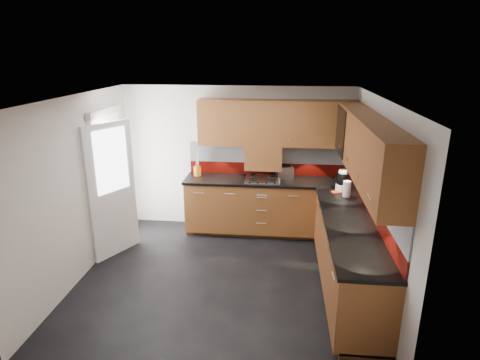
# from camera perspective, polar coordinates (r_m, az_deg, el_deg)

# --- Properties ---
(room) EXTENTS (4.00, 3.80, 2.64)m
(room) POSITION_cam_1_polar(r_m,az_deg,el_deg) (4.96, -2.71, 1.17)
(room) COLOR black
(base_cabinets) EXTENTS (2.70, 3.20, 0.95)m
(base_cabinets) POSITION_cam_1_polar(r_m,az_deg,el_deg) (5.96, 8.76, -6.98)
(base_cabinets) COLOR brown
(base_cabinets) RESTS_ON room
(countertop) EXTENTS (2.72, 3.22, 0.04)m
(countertop) POSITION_cam_1_polar(r_m,az_deg,el_deg) (5.76, 8.86, -2.68)
(countertop) COLOR black
(countertop) RESTS_ON base_cabinets
(backsplash) EXTENTS (2.70, 3.20, 0.54)m
(backsplash) POSITION_cam_1_polar(r_m,az_deg,el_deg) (5.90, 11.06, 0.65)
(backsplash) COLOR maroon
(backsplash) RESTS_ON countertop
(upper_cabinets) EXTENTS (2.50, 3.20, 0.72)m
(upper_cabinets) POSITION_cam_1_polar(r_m,az_deg,el_deg) (5.60, 11.08, 6.38)
(upper_cabinets) COLOR brown
(upper_cabinets) RESTS_ON room
(extractor_hood) EXTENTS (0.60, 0.33, 0.40)m
(extractor_hood) POSITION_cam_1_polar(r_m,az_deg,el_deg) (6.54, 3.37, 3.30)
(extractor_hood) COLOR brown
(extractor_hood) RESTS_ON room
(glass_cabinet) EXTENTS (0.32, 0.80, 0.66)m
(glass_cabinet) POSITION_cam_1_polar(r_m,az_deg,el_deg) (5.94, 15.52, 6.96)
(glass_cabinet) COLOR black
(glass_cabinet) RESTS_ON room
(back_door) EXTENTS (0.42, 1.19, 2.04)m
(back_door) POSITION_cam_1_polar(r_m,az_deg,el_deg) (6.28, -17.87, -0.53)
(back_door) COLOR white
(back_door) RESTS_ON room
(gas_hob) EXTENTS (0.56, 0.50, 0.04)m
(gas_hob) POSITION_cam_1_polar(r_m,az_deg,el_deg) (6.47, 3.24, 0.14)
(gas_hob) COLOR silver
(gas_hob) RESTS_ON countertop
(utensil_pot) EXTENTS (0.12, 0.12, 0.44)m
(utensil_pot) POSITION_cam_1_polar(r_m,az_deg,el_deg) (6.72, -6.08, 1.47)
(utensil_pot) COLOR #CC6813
(utensil_pot) RESTS_ON countertop
(toaster) EXTENTS (0.30, 0.24, 0.20)m
(toaster) POSITION_cam_1_polar(r_m,az_deg,el_deg) (6.59, 6.37, 1.09)
(toaster) COLOR silver
(toaster) RESTS_ON countertop
(food_processor) EXTENTS (0.19, 0.19, 0.32)m
(food_processor) POSITION_cam_1_polar(r_m,az_deg,el_deg) (6.13, 14.34, -0.16)
(food_processor) COLOR white
(food_processor) RESTS_ON countertop
(paper_towel) EXTENTS (0.12, 0.12, 0.23)m
(paper_towel) POSITION_cam_1_polar(r_m,az_deg,el_deg) (5.90, 14.95, -1.22)
(paper_towel) COLOR white
(paper_towel) RESTS_ON countertop
(orange_cloth) EXTENTS (0.16, 0.15, 0.01)m
(orange_cloth) POSITION_cam_1_polar(r_m,az_deg,el_deg) (6.06, 13.51, -1.68)
(orange_cloth) COLOR red
(orange_cloth) RESTS_ON countertop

